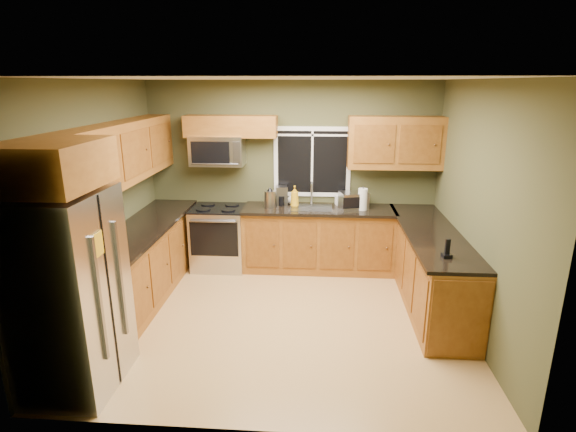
# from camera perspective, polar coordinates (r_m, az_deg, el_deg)

# --- Properties ---
(floor) EXTENTS (4.20, 4.20, 0.00)m
(floor) POSITION_cam_1_polar(r_m,az_deg,el_deg) (5.42, -0.81, -12.79)
(floor) COLOR tan
(floor) RESTS_ON ground
(ceiling) EXTENTS (4.20, 4.20, 0.00)m
(ceiling) POSITION_cam_1_polar(r_m,az_deg,el_deg) (4.73, -0.95, 17.06)
(ceiling) COLOR white
(ceiling) RESTS_ON back_wall
(back_wall) EXTENTS (4.20, 0.00, 4.20)m
(back_wall) POSITION_cam_1_polar(r_m,az_deg,el_deg) (6.65, 0.47, 5.22)
(back_wall) COLOR #454728
(back_wall) RESTS_ON ground
(front_wall) EXTENTS (4.20, 0.00, 4.20)m
(front_wall) POSITION_cam_1_polar(r_m,az_deg,el_deg) (3.22, -3.66, -7.49)
(front_wall) COLOR #454728
(front_wall) RESTS_ON ground
(left_wall) EXTENTS (0.00, 3.60, 3.60)m
(left_wall) POSITION_cam_1_polar(r_m,az_deg,el_deg) (5.50, -23.26, 1.42)
(left_wall) COLOR #454728
(left_wall) RESTS_ON ground
(right_wall) EXTENTS (0.00, 3.60, 3.60)m
(right_wall) POSITION_cam_1_polar(r_m,az_deg,el_deg) (5.17, 22.99, 0.56)
(right_wall) COLOR #454728
(right_wall) RESTS_ON ground
(window) EXTENTS (1.12, 0.03, 1.02)m
(window) POSITION_cam_1_polar(r_m,az_deg,el_deg) (6.59, 3.08, 6.88)
(window) COLOR white
(window) RESTS_ON back_wall
(base_cabinets_left) EXTENTS (0.60, 2.65, 0.90)m
(base_cabinets_left) POSITION_cam_1_polar(r_m,az_deg,el_deg) (6.05, -17.75, -5.66)
(base_cabinets_left) COLOR brown
(base_cabinets_left) RESTS_ON ground
(countertop_left) EXTENTS (0.65, 2.65, 0.04)m
(countertop_left) POSITION_cam_1_polar(r_m,az_deg,el_deg) (5.89, -17.92, -1.44)
(countertop_left) COLOR black
(countertop_left) RESTS_ON base_cabinets_left
(base_cabinets_back) EXTENTS (2.17, 0.60, 0.90)m
(base_cabinets_back) POSITION_cam_1_polar(r_m,az_deg,el_deg) (6.59, 3.89, -3.05)
(base_cabinets_back) COLOR brown
(base_cabinets_back) RESTS_ON ground
(countertop_back) EXTENTS (2.17, 0.65, 0.04)m
(countertop_back) POSITION_cam_1_polar(r_m,az_deg,el_deg) (6.42, 3.97, 0.82)
(countertop_back) COLOR black
(countertop_back) RESTS_ON base_cabinets_back
(base_cabinets_peninsula) EXTENTS (0.60, 2.52, 0.90)m
(base_cabinets_peninsula) POSITION_cam_1_polar(r_m,az_deg,el_deg) (5.86, 17.57, -6.38)
(base_cabinets_peninsula) COLOR brown
(base_cabinets_peninsula) RESTS_ON ground
(countertop_peninsula) EXTENTS (0.65, 2.50, 0.04)m
(countertop_peninsula) POSITION_cam_1_polar(r_m,az_deg,el_deg) (5.70, 17.72, -2.00)
(countertop_peninsula) COLOR black
(countertop_peninsula) RESTS_ON base_cabinets_peninsula
(upper_cabinets_left) EXTENTS (0.33, 2.65, 0.72)m
(upper_cabinets_left) POSITION_cam_1_polar(r_m,az_deg,el_deg) (5.75, -20.24, 7.57)
(upper_cabinets_left) COLOR brown
(upper_cabinets_left) RESTS_ON left_wall
(upper_cabinets_back_left) EXTENTS (1.30, 0.33, 0.30)m
(upper_cabinets_back_left) POSITION_cam_1_polar(r_m,az_deg,el_deg) (6.50, -7.27, 11.24)
(upper_cabinets_back_left) COLOR brown
(upper_cabinets_back_left) RESTS_ON back_wall
(upper_cabinets_back_right) EXTENTS (1.30, 0.33, 0.72)m
(upper_cabinets_back_right) POSITION_cam_1_polar(r_m,az_deg,el_deg) (6.48, 13.45, 9.04)
(upper_cabinets_back_right) COLOR brown
(upper_cabinets_back_right) RESTS_ON back_wall
(upper_cabinet_over_fridge) EXTENTS (0.72, 0.90, 0.38)m
(upper_cabinet_over_fridge) POSITION_cam_1_polar(r_m,az_deg,el_deg) (4.08, -27.96, 5.77)
(upper_cabinet_over_fridge) COLOR brown
(upper_cabinet_over_fridge) RESTS_ON left_wall
(refrigerator) EXTENTS (0.74, 0.90, 1.80)m
(refrigerator) POSITION_cam_1_polar(r_m,az_deg,el_deg) (4.40, -25.95, -8.80)
(refrigerator) COLOR #B7B7BC
(refrigerator) RESTS_ON ground
(range) EXTENTS (0.76, 0.69, 0.94)m
(range) POSITION_cam_1_polar(r_m,az_deg,el_deg) (6.72, -8.72, -2.66)
(range) COLOR #B7B7BC
(range) RESTS_ON ground
(microwave) EXTENTS (0.76, 0.41, 0.42)m
(microwave) POSITION_cam_1_polar(r_m,az_deg,el_deg) (6.55, -8.94, 8.21)
(microwave) COLOR #B7B7BC
(microwave) RESTS_ON back_wall
(sink) EXTENTS (0.60, 0.42, 0.36)m
(sink) POSITION_cam_1_polar(r_m,az_deg,el_deg) (6.43, 2.95, 1.16)
(sink) COLOR slate
(sink) RESTS_ON countertop_back
(toaster_oven) EXTENTS (0.43, 0.38, 0.23)m
(toaster_oven) POSITION_cam_1_polar(r_m,az_deg,el_deg) (6.44, 8.31, 1.99)
(toaster_oven) COLOR #B7B7BC
(toaster_oven) RESTS_ON countertop_back
(coffee_maker) EXTENTS (0.19, 0.24, 0.27)m
(coffee_maker) POSITION_cam_1_polar(r_m,az_deg,el_deg) (6.57, -0.80, 2.54)
(coffee_maker) COLOR slate
(coffee_maker) RESTS_ON countertop_back
(kettle) EXTENTS (0.22, 0.22, 0.30)m
(kettle) POSITION_cam_1_polar(r_m,az_deg,el_deg) (6.41, -2.30, 2.27)
(kettle) COLOR #B7B7BC
(kettle) RESTS_ON countertop_back
(paper_towel_roll) EXTENTS (0.16, 0.16, 0.34)m
(paper_towel_roll) POSITION_cam_1_polar(r_m,az_deg,el_deg) (6.37, 9.46, 2.12)
(paper_towel_roll) COLOR white
(paper_towel_roll) RESTS_ON countertop_back
(soap_bottle_a) EXTENTS (0.12, 0.12, 0.31)m
(soap_bottle_a) POSITION_cam_1_polar(r_m,az_deg,el_deg) (6.44, 0.85, 2.50)
(soap_bottle_a) COLOR gold
(soap_bottle_a) RESTS_ON countertop_back
(soap_bottle_b) EXTENTS (0.12, 0.12, 0.21)m
(soap_bottle_b) POSITION_cam_1_polar(r_m,az_deg,el_deg) (6.60, 6.48, 2.30)
(soap_bottle_b) COLOR white
(soap_bottle_b) RESTS_ON countertop_back
(soap_bottle_c) EXTENTS (0.16, 0.16, 0.16)m
(soap_bottle_c) POSITION_cam_1_polar(r_m,az_deg,el_deg) (6.63, 0.40, 2.25)
(soap_bottle_c) COLOR white
(soap_bottle_c) RESTS_ON countertop_back
(cordless_phone) EXTENTS (0.10, 0.10, 0.20)m
(cordless_phone) POSITION_cam_1_polar(r_m,az_deg,el_deg) (4.88, 19.53, -4.33)
(cordless_phone) COLOR black
(cordless_phone) RESTS_ON countertop_peninsula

